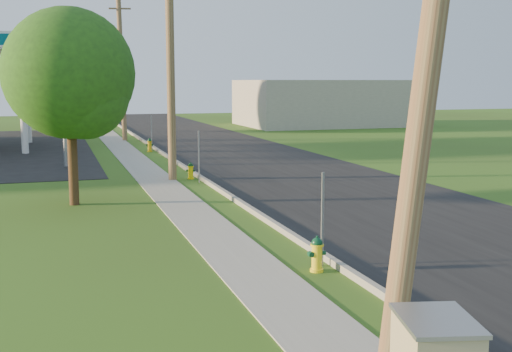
{
  "coord_description": "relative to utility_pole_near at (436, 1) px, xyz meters",
  "views": [
    {
      "loc": [
        -5.04,
        -7.87,
        3.85
      ],
      "look_at": [
        0.0,
        8.0,
        1.4
      ],
      "focal_mm": 45.0,
      "sensor_mm": 36.0,
      "label": 1
    }
  ],
  "objects": [
    {
      "name": "utility_pole_near",
      "position": [
        0.0,
        0.0,
        0.0
      ],
      "size": [
        1.4,
        0.32,
        9.48
      ],
      "color": "brown",
      "rests_on": "ground"
    },
    {
      "name": "sign_post_far",
      "position": [
        0.85,
        29.2,
        -3.8
      ],
      "size": [
        0.05,
        0.04,
        2.0
      ],
      "primitive_type": "cube",
      "color": "gray",
      "rests_on": "ground"
    },
    {
      "name": "hydrant_mid",
      "position": [
        0.74,
        18.05,
        -4.47
      ],
      "size": [
        0.35,
        0.31,
        0.68
      ],
      "color": "yellow",
      "rests_on": "ground"
    },
    {
      "name": "price_pylon",
      "position": [
        -3.9,
        23.5,
        0.63
      ],
      "size": [
        0.34,
        2.04,
        6.85
      ],
      "color": "gray",
      "rests_on": "ground"
    },
    {
      "name": "ground_plane",
      "position": [
        0.6,
        1.0,
        -4.8
      ],
      "size": [
        140.0,
        140.0,
        0.0
      ],
      "primitive_type": "plane",
      "color": "#314818",
      "rests_on": "ground"
    },
    {
      "name": "curb",
      "position": [
        1.1,
        11.0,
        -4.73
      ],
      "size": [
        0.15,
        120.0,
        0.15
      ],
      "primitive_type": "cube",
      "color": "gray",
      "rests_on": "ground"
    },
    {
      "name": "tree_lot",
      "position": [
        -5.01,
        44.47,
        -0.12
      ],
      "size": [
        4.8,
        4.8,
        7.27
      ],
      "color": "#3B2615",
      "rests_on": "ground"
    },
    {
      "name": "hydrant_far",
      "position": [
        0.65,
        28.67,
        -4.43
      ],
      "size": [
        0.39,
        0.35,
        0.76
      ],
      "color": "gold",
      "rests_on": "ground"
    },
    {
      "name": "sign_post_mid",
      "position": [
        0.85,
        17.0,
        -3.8
      ],
      "size": [
        0.05,
        0.04,
        2.0
      ],
      "primitive_type": "cube",
      "color": "gray",
      "rests_on": "ground"
    },
    {
      "name": "utility_pole_mid",
      "position": [
        -0.0,
        18.0,
        0.15
      ],
      "size": [
        1.4,
        0.32,
        9.8
      ],
      "color": "brown",
      "rests_on": "ground"
    },
    {
      "name": "utility_pole_far",
      "position": [
        -0.0,
        36.0,
        0.0
      ],
      "size": [
        1.4,
        0.32,
        9.5
      ],
      "color": "brown",
      "rests_on": "ground"
    },
    {
      "name": "tree_verge",
      "position": [
        -3.79,
        13.8,
        -0.86
      ],
      "size": [
        4.05,
        4.05,
        6.13
      ],
      "color": "#3B2615",
      "rests_on": "ground"
    },
    {
      "name": "hydrant_near",
      "position": [
        0.59,
        4.86,
        -4.44
      ],
      "size": [
        0.38,
        0.34,
        0.75
      ],
      "color": "yellow",
      "rests_on": "ground"
    },
    {
      "name": "sidewalk",
      "position": [
        -0.65,
        11.0,
        -4.79
      ],
      "size": [
        1.5,
        120.0,
        0.03
      ],
      "primitive_type": "cube",
      "color": "gray",
      "rests_on": "ground"
    },
    {
      "name": "sign_post_near",
      "position": [
        0.85,
        5.2,
        -3.8
      ],
      "size": [
        0.05,
        0.04,
        2.0
      ],
      "primitive_type": "cube",
      "color": "gray",
      "rests_on": "ground"
    },
    {
      "name": "distant_building",
      "position": [
        18.6,
        46.0,
        -2.8
      ],
      "size": [
        14.0,
        10.0,
        4.0
      ],
      "primitive_type": "cube",
      "color": "gray",
      "rests_on": "ground"
    },
    {
      "name": "road",
      "position": [
        5.1,
        11.0,
        -4.79
      ],
      "size": [
        8.0,
        120.0,
        0.02
      ],
      "primitive_type": "cube",
      "color": "black",
      "rests_on": "ground"
    }
  ]
}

